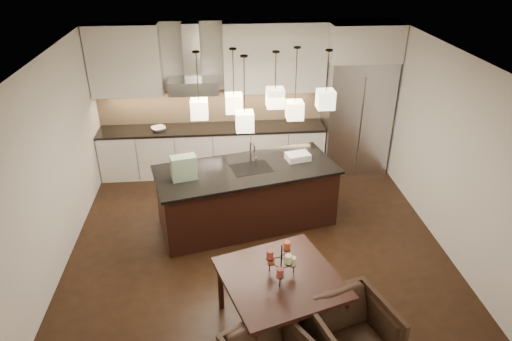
{
  "coord_description": "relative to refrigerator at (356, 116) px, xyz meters",
  "views": [
    {
      "loc": [
        -0.51,
        -5.56,
        4.22
      ],
      "look_at": [
        0.0,
        0.2,
        1.15
      ],
      "focal_mm": 32.0,
      "sensor_mm": 36.0,
      "label": 1
    }
  ],
  "objects": [
    {
      "name": "floor",
      "position": [
        -2.1,
        -2.38,
        -1.08
      ],
      "size": [
        5.5,
        5.5,
        0.02
      ],
      "primitive_type": "cube",
      "color": "black",
      "rests_on": "ground"
    },
    {
      "name": "ceiling",
      "position": [
        -2.1,
        -2.38,
        1.73
      ],
      "size": [
        5.5,
        5.5,
        0.02
      ],
      "primitive_type": "cube",
      "color": "white",
      "rests_on": "wall_back"
    },
    {
      "name": "wall_back",
      "position": [
        -2.1,
        0.38,
        0.32
      ],
      "size": [
        5.5,
        0.02,
        2.8
      ],
      "primitive_type": "cube",
      "color": "silver",
      "rests_on": "ground"
    },
    {
      "name": "wall_front",
      "position": [
        -2.1,
        -5.14,
        0.32
      ],
      "size": [
        5.5,
        0.02,
        2.8
      ],
      "primitive_type": "cube",
      "color": "silver",
      "rests_on": "ground"
    },
    {
      "name": "wall_left",
      "position": [
        -4.86,
        -2.38,
        0.32
      ],
      "size": [
        0.02,
        5.5,
        2.8
      ],
      "primitive_type": "cube",
      "color": "silver",
      "rests_on": "ground"
    },
    {
      "name": "wall_right",
      "position": [
        0.66,
        -2.38,
        0.32
      ],
      "size": [
        0.02,
        5.5,
        2.8
      ],
      "primitive_type": "cube",
      "color": "silver",
      "rests_on": "ground"
    },
    {
      "name": "refrigerator",
      "position": [
        0.0,
        0.0,
        0.0
      ],
      "size": [
        1.2,
        0.72,
        2.15
      ],
      "primitive_type": "cube",
      "color": "#B7B7BA",
      "rests_on": "floor"
    },
    {
      "name": "fridge_panel",
      "position": [
        0.0,
        0.0,
        1.4
      ],
      "size": [
        1.26,
        0.72,
        0.65
      ],
      "primitive_type": "cube",
      "color": "silver",
      "rests_on": "refrigerator"
    },
    {
      "name": "lower_cabinets",
      "position": [
        -2.73,
        0.05,
        -0.64
      ],
      "size": [
        4.21,
        0.62,
        0.88
      ],
      "primitive_type": "cube",
      "color": "silver",
      "rests_on": "floor"
    },
    {
      "name": "countertop",
      "position": [
        -2.73,
        0.05,
        -0.17
      ],
      "size": [
        4.21,
        0.66,
        0.04
      ],
      "primitive_type": "cube",
      "color": "black",
      "rests_on": "lower_cabinets"
    },
    {
      "name": "backsplash",
      "position": [
        -2.73,
        0.35,
        0.16
      ],
      "size": [
        4.21,
        0.02,
        0.63
      ],
      "primitive_type": "cube",
      "color": "tan",
      "rests_on": "countertop"
    },
    {
      "name": "upper_cab_left",
      "position": [
        -4.2,
        0.19,
        1.1
      ],
      "size": [
        1.25,
        0.35,
        1.25
      ],
      "primitive_type": "cube",
      "color": "silver",
      "rests_on": "wall_back"
    },
    {
      "name": "upper_cab_right",
      "position": [
        -1.55,
        0.19,
        1.1
      ],
      "size": [
        1.85,
        0.35,
        1.25
      ],
      "primitive_type": "cube",
      "color": "silver",
      "rests_on": "wall_back"
    },
    {
      "name": "hood_canopy",
      "position": [
        -3.03,
        0.1,
        0.65
      ],
      "size": [
        0.9,
        0.52,
        0.24
      ],
      "primitive_type": "cube",
      "color": "#B7B7BA",
      "rests_on": "wall_back"
    },
    {
      "name": "hood_chimney",
      "position": [
        -3.03,
        0.21,
        1.24
      ],
      "size": [
        0.3,
        0.28,
        0.96
      ],
      "primitive_type": "cube",
      "color": "#B7B7BA",
      "rests_on": "hood_canopy"
    },
    {
      "name": "fruit_bowl",
      "position": [
        -3.72,
        0.0,
        -0.12
      ],
      "size": [
        0.34,
        0.34,
        0.06
      ],
      "primitive_type": "imported",
      "rotation": [
        0.0,
        0.0,
        0.38
      ],
      "color": "silver",
      "rests_on": "countertop"
    },
    {
      "name": "island_body",
      "position": [
        -2.22,
        -1.79,
        -0.6
      ],
      "size": [
        2.85,
        1.66,
        0.94
      ],
      "primitive_type": "cube",
      "rotation": [
        0.0,
        0.0,
        0.24
      ],
      "color": "black",
      "rests_on": "floor"
    },
    {
      "name": "island_top",
      "position": [
        -2.22,
        -1.79,
        -0.11
      ],
      "size": [
        2.95,
        1.77,
        0.04
      ],
      "primitive_type": "cube",
      "rotation": [
        0.0,
        0.0,
        0.24
      ],
      "color": "black",
      "rests_on": "island_body"
    },
    {
      "name": "faucet",
      "position": [
        -2.14,
        -1.66,
        0.11
      ],
      "size": [
        0.16,
        0.27,
        0.41
      ],
      "primitive_type": null,
      "rotation": [
        0.0,
        0.0,
        0.24
      ],
      "color": "silver",
      "rests_on": "island_top"
    },
    {
      "name": "tote_bag",
      "position": [
        -3.14,
        -2.03,
        0.09
      ],
      "size": [
        0.4,
        0.27,
        0.36
      ],
      "primitive_type": "cube",
      "rotation": [
        0.0,
        0.0,
        0.24
      ],
      "color": "#1B5F2E",
      "rests_on": "island_top"
    },
    {
      "name": "food_container",
      "position": [
        -1.38,
        -1.56,
        -0.04
      ],
      "size": [
        0.41,
        0.33,
        0.11
      ],
      "primitive_type": "cube",
      "rotation": [
        0.0,
        0.0,
        0.24
      ],
      "color": "silver",
      "rests_on": "island_top"
    },
    {
      "name": "dining_table",
      "position": [
        -1.98,
        -4.0,
        -0.7
      ],
      "size": [
        1.57,
        1.57,
        0.75
      ],
      "primitive_type": null,
      "rotation": [
        0.0,
        0.0,
        0.31
      ],
      "color": "black",
      "rests_on": "floor"
    },
    {
      "name": "candelabra",
      "position": [
        -1.98,
        -4.0,
        -0.1
      ],
      "size": [
        0.45,
        0.45,
        0.44
      ],
      "primitive_type": null,
      "rotation": [
        0.0,
        0.0,
        0.31
      ],
      "color": "black",
      "rests_on": "dining_table"
    },
    {
      "name": "candle_a",
      "position": [
        -1.85,
        -3.96,
        -0.15
      ],
      "size": [
        0.1,
        0.1,
        0.1
      ],
      "primitive_type": "cylinder",
      "rotation": [
        0.0,
        0.0,
        0.31
      ],
      "color": "#F7F1A9",
      "rests_on": "candelabra"
    },
    {
      "name": "candle_b",
      "position": [
        -2.09,
        -3.91,
        -0.15
      ],
      "size": [
        0.1,
        0.1,
        0.1
      ],
      "primitive_type": "cylinder",
      "rotation": [
        0.0,
        0.0,
        0.31
      ],
      "color": "#D0532D",
      "rests_on": "candelabra"
    },
    {
      "name": "candle_c",
      "position": [
        -2.01,
        -4.14,
        -0.15
      ],
      "size": [
        0.1,
        0.1,
        0.1
      ],
      "primitive_type": "cylinder",
      "rotation": [
        0.0,
        0.0,
        0.31
      ],
      "color": "#AE413B",
      "rests_on": "candelabra"
    },
    {
      "name": "candle_d",
      "position": [
        -1.9,
        -3.88,
        0.01
      ],
      "size": [
        0.1,
        0.1,
        0.1
      ],
      "primitive_type": "cylinder",
      "rotation": [
        0.0,
        0.0,
        0.31
      ],
      "color": "#D0532D",
      "rests_on": "candelabra"
    },
    {
      "name": "candle_e",
      "position": [
        -2.11,
        -4.02,
        0.01
      ],
      "size": [
        0.1,
        0.1,
        0.1
      ],
      "primitive_type": "cylinder",
      "rotation": [
        0.0,
        0.0,
        0.31
      ],
      "color": "#AE413B",
      "rests_on": "candelabra"
    },
    {
      "name": "candle_f",
      "position": [
        -1.92,
        -4.12,
        0.01
      ],
      "size": [
        0.1,
        0.1,
        0.1
      ],
      "primitive_type": "cylinder",
      "rotation": [
        0.0,
        0.0,
        0.31
      ],
      "color": "#F7F1A9",
      "rests_on": "candelabra"
    },
    {
      "name": "armchair_right",
      "position": [
        -1.3,
        -4.58,
        -0.69
      ],
      "size": [
        1.04,
        1.05,
        0.77
      ],
      "primitive_type": "imported",
      "rotation": [
        0.0,
        0.0,
        0.31
      ],
      "color": "black",
      "rests_on": "floor"
    },
    {
      "name": "pendant_a",
      "position": [
        -2.87,
        -1.87,
        0.92
      ],
      "size": [
        0.24,
        0.24,
        0.26
      ],
      "primitive_type": "cube",
      "color": "beige",
      "rests_on": "ceiling"
    },
    {
      "name": "pendant_b",
      "position": [
        -2.38,
        -1.74,
        0.95
      ],
      "size": [
        0.24,
        0.24,
        0.26
      ],
      "primitive_type": "cube",
      "color": "beige",
      "rests_on": "ceiling"
    },
    {
      "name": "pendant_c",
      "position": [
        -1.82,
        -1.96,
        1.09
      ],
      "size": [
        0.24,
        0.24,
        0.26
      ],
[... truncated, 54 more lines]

